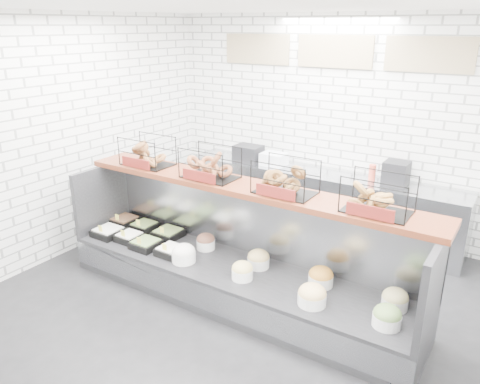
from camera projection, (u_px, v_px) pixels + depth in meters
The scene contains 5 objects.
ground at pixel (219, 312), 4.90m from camera, with size 5.50×5.50×0.00m, color black.
room_shell at pixel (251, 107), 4.68m from camera, with size 5.02×5.51×3.01m.
display_case at pixel (236, 271), 5.06m from camera, with size 4.00×0.90×1.20m.
bagel_shelf at pixel (245, 174), 4.84m from camera, with size 4.10×0.50×0.40m.
prep_counter at pixel (316, 201), 6.66m from camera, with size 4.00×0.60×1.20m.
Camera 1 is at (2.45, -3.39, 2.84)m, focal length 35.00 mm.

